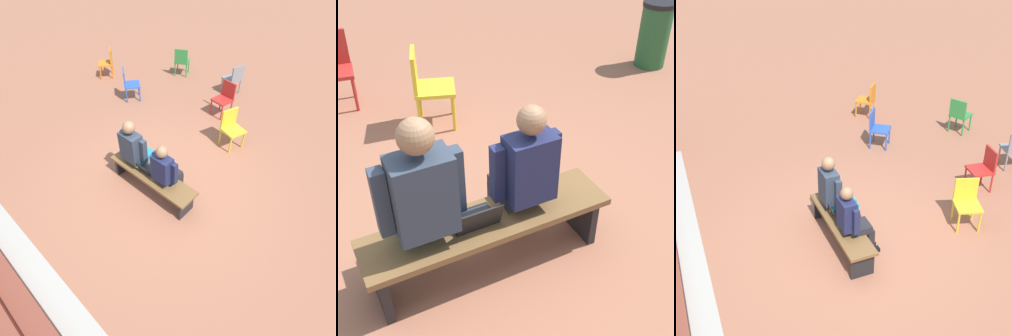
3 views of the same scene
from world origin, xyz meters
TOP-DOWN VIEW (x-y plane):
  - ground_plane at (0.00, 0.00)m, footprint 60.00×60.00m
  - concrete_strip at (0.04, 2.52)m, footprint 8.40×0.40m
  - bench at (0.04, 0.21)m, footprint 1.80×0.44m
  - person_student at (-0.26, 0.15)m, footprint 0.50×0.64m
  - person_adult at (0.48, 0.14)m, footprint 0.57×0.72m
  - laptop at (0.14, 0.23)m, footprint 0.32×0.29m
  - plastic_chair_near_bench_right at (2.71, -3.83)m, footprint 0.57×0.57m
  - plastic_chair_near_bench_left at (4.35, -2.26)m, footprint 0.59×0.59m
  - plastic_chair_by_pillar at (2.84, -1.76)m, footprint 0.59×0.59m
  - plastic_chair_mid_courtyard at (0.52, -2.88)m, footprint 0.48×0.48m
  - plastic_chair_foreground at (-0.27, -1.93)m, footprint 0.53×0.53m

SIDE VIEW (x-z plane):
  - ground_plane at x=0.00m, z-range 0.00..0.00m
  - concrete_strip at x=0.04m, z-range 0.00..0.01m
  - bench at x=0.04m, z-range 0.13..0.58m
  - plastic_chair_near_bench_right at x=2.71m, z-range 0.06..0.90m
  - plastic_chair_near_bench_left at x=4.35m, z-range 0.06..0.90m
  - plastic_chair_by_pillar at x=2.84m, z-range 0.06..0.90m
  - plastic_chair_mid_courtyard at x=0.52m, z-range 0.06..0.90m
  - plastic_chair_foreground at x=-0.27m, z-range 0.06..0.90m
  - laptop at x=0.14m, z-range 0.39..0.61m
  - person_student at x=-0.26m, z-range 0.05..1.33m
  - person_adult at x=0.48m, z-range 0.04..1.43m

